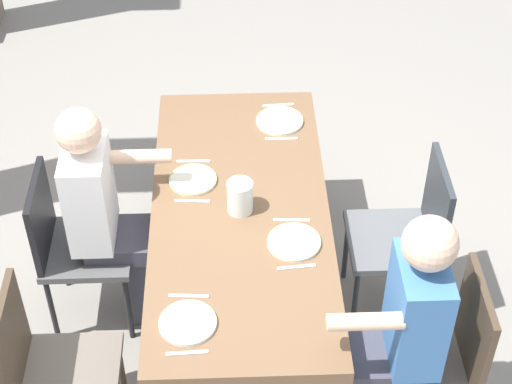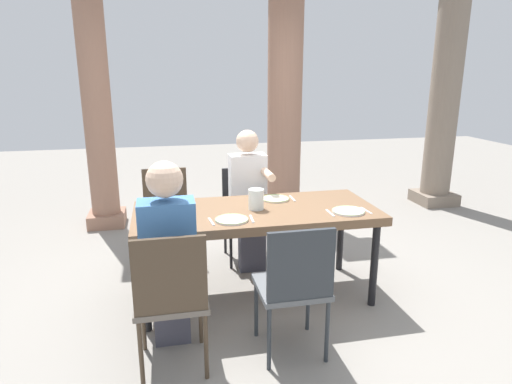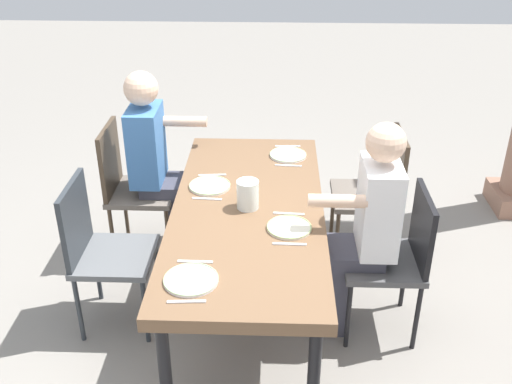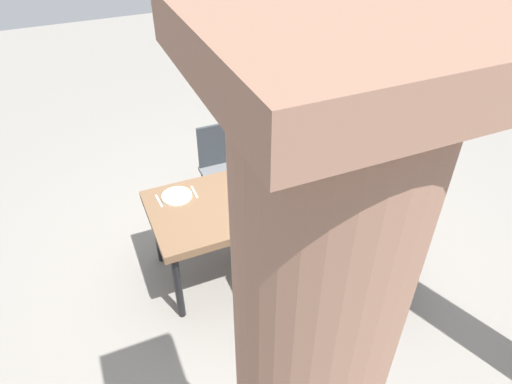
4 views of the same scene
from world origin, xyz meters
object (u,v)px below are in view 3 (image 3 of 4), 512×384
Objects in this scene: dining_table at (248,217)px; diner_man_white at (365,226)px; chair_mid_north at (397,253)px; diner_woman_green at (157,159)px; plate_3 at (191,280)px; chair_west_south at (130,182)px; chair_west_north at (378,187)px; plate_2 at (289,227)px; chair_mid_south at (100,246)px; plate_0 at (288,155)px; plate_1 at (210,186)px; water_pitcher at (249,196)px.

diner_man_white is at bearing 83.69° from dining_table.
chair_mid_north is 0.68× the size of diner_woman_green.
diner_woman_green reaches higher than plate_3.
diner_woman_green is at bearing 90.82° from chair_west_south.
chair_west_north reaches higher than plate_2.
chair_mid_south is at bearing -14.52° from diner_woman_green.
plate_0 is 1.44m from plate_3.
chair_mid_north is (0.77, 1.68, -0.02)m from chair_west_south.
chair_west_north is 1.03× the size of chair_mid_north.
chair_mid_north reaches higher than plate_2.
chair_west_north reaches higher than plate_3.
chair_west_north is at bearing 146.15° from plate_2.
chair_west_south is 1.10m from plate_0.
plate_3 is (0.92, 0.01, -0.00)m from plate_1.
plate_3 is (0.61, -0.87, 0.07)m from diner_man_white.
chair_west_south reaches higher than chair_west_north.
diner_woman_green is at bearing -137.62° from dining_table.
plate_1 is at bearing -179.34° from plate_3.
plate_3 is 0.73m from water_pitcher.
plate_1 is 1.51× the size of water_pitcher.
diner_man_white reaches higher than plate_2.
chair_mid_south reaches higher than chair_mid_north.
plate_1 is 0.92m from plate_3.
plate_1 is 0.34m from water_pitcher.
diner_man_white is 5.13× the size of plate_3.
chair_mid_south is at bearing -85.35° from dining_table.
plate_3 is (0.62, 0.62, 0.24)m from chair_mid_south.
plate_3 is (1.37, -0.46, -0.00)m from plate_0.
plate_2 is at bearing 82.14° from chair_mid_south.
diner_man_white reaches higher than chair_west_south.
plate_2 is (0.92, 0.87, 0.06)m from diner_woman_green.
chair_mid_north is at bearing 74.29° from plate_1.
dining_table is at bearing -94.67° from chair_mid_north.
plate_0 is at bearing -151.27° from diner_man_white.
diner_man_white is 7.96× the size of water_pitcher.
plate_1 is at bearing -133.86° from water_pitcher.
plate_1 is 0.65m from plate_2.
chair_west_north is at bearing 129.82° from water_pitcher.
dining_table is 0.14m from water_pitcher.
chair_west_north is at bearing 90.00° from chair_west_south.
plate_1 is (0.47, -1.08, 0.24)m from chair_west_north.
dining_table is 7.56× the size of plate_3.
dining_table is 0.86m from chair_mid_north.
chair_west_south is at bearing -129.72° from dining_table.
plate_3 is at bearing -59.96° from chair_mid_north.
diner_woman_green is at bearing -136.63° from plate_2.
plate_0 is at bearing 161.39° from dining_table.
plate_3 is at bearing -54.90° from diner_man_white.
chair_west_south is at bearing -90.84° from plate_0.
chair_mid_south is 1.33m from plate_0.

